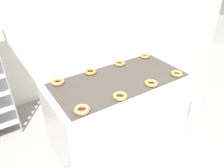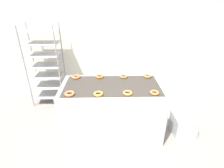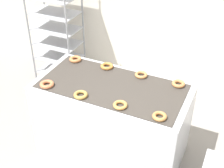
{
  "view_description": "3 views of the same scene",
  "coord_description": "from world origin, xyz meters",
  "px_view_note": "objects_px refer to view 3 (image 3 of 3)",
  "views": [
    {
      "loc": [
        -1.21,
        -1.04,
        2.12
      ],
      "look_at": [
        0.0,
        0.8,
        0.76
      ],
      "focal_mm": 35.0,
      "sensor_mm": 36.0,
      "label": 1
    },
    {
      "loc": [
        -0.06,
        -1.77,
        2.14
      ],
      "look_at": [
        0.0,
        0.65,
        0.92
      ],
      "focal_mm": 28.0,
      "sensor_mm": 36.0,
      "label": 2
    },
    {
      "loc": [
        1.11,
        -1.73,
        2.71
      ],
      "look_at": [
        0.0,
        0.65,
        0.92
      ],
      "focal_mm": 50.0,
      "sensor_mm": 36.0,
      "label": 3
    }
  ],
  "objects_px": {
    "fryer_machine": "(112,119)",
    "donut_near_left": "(47,84)",
    "donut_near_right": "(160,116)",
    "donut_far_left": "(75,59)",
    "donut_far_midright": "(141,75)",
    "donut_near_midright": "(120,105)",
    "baking_rack_cart": "(56,29)",
    "donut_near_midleft": "(81,95)",
    "donut_far_right": "(178,84)",
    "donut_far_midleft": "(107,66)"
  },
  "relations": [
    {
      "from": "donut_near_midright",
      "to": "donut_far_left",
      "type": "xyz_separation_m",
      "value": [
        -0.82,
        0.57,
        0.0
      ]
    },
    {
      "from": "baking_rack_cart",
      "to": "donut_near_midright",
      "type": "distance_m",
      "value": 2.04
    },
    {
      "from": "donut_far_left",
      "to": "donut_far_midright",
      "type": "relative_size",
      "value": 1.03
    },
    {
      "from": "donut_near_left",
      "to": "donut_far_midright",
      "type": "xyz_separation_m",
      "value": [
        0.81,
        0.58,
        -0.0
      ]
    },
    {
      "from": "donut_far_left",
      "to": "donut_far_midright",
      "type": "distance_m",
      "value": 0.81
    },
    {
      "from": "donut_near_right",
      "to": "baking_rack_cart",
      "type": "bearing_deg",
      "value": 146.3
    },
    {
      "from": "donut_near_left",
      "to": "donut_far_right",
      "type": "distance_m",
      "value": 1.35
    },
    {
      "from": "donut_near_midleft",
      "to": "donut_far_right",
      "type": "distance_m",
      "value": 1.01
    },
    {
      "from": "donut_near_left",
      "to": "donut_near_midright",
      "type": "bearing_deg",
      "value": 0.41
    },
    {
      "from": "donut_near_right",
      "to": "donut_far_midleft",
      "type": "height_order",
      "value": "donut_far_midleft"
    },
    {
      "from": "donut_near_left",
      "to": "donut_near_right",
      "type": "distance_m",
      "value": 1.2
    },
    {
      "from": "donut_near_right",
      "to": "fryer_machine",
      "type": "bearing_deg",
      "value": 154.77
    },
    {
      "from": "baking_rack_cart",
      "to": "donut_near_right",
      "type": "relative_size",
      "value": 12.78
    },
    {
      "from": "donut_near_midleft",
      "to": "fryer_machine",
      "type": "bearing_deg",
      "value": 55.89
    },
    {
      "from": "donut_near_midleft",
      "to": "donut_far_midright",
      "type": "xyz_separation_m",
      "value": [
        0.41,
        0.59,
        -0.0
      ]
    },
    {
      "from": "donut_near_midright",
      "to": "donut_far_midleft",
      "type": "relative_size",
      "value": 0.95
    },
    {
      "from": "donut_far_midleft",
      "to": "donut_near_midleft",
      "type": "bearing_deg",
      "value": -89.78
    },
    {
      "from": "baking_rack_cart",
      "to": "donut_near_midleft",
      "type": "height_order",
      "value": "baking_rack_cart"
    },
    {
      "from": "donut_far_right",
      "to": "fryer_machine",
      "type": "bearing_deg",
      "value": -154.46
    },
    {
      "from": "baking_rack_cart",
      "to": "donut_far_midleft",
      "type": "height_order",
      "value": "baking_rack_cart"
    },
    {
      "from": "donut_near_midright",
      "to": "donut_near_right",
      "type": "distance_m",
      "value": 0.38
    },
    {
      "from": "donut_near_left",
      "to": "donut_far_midright",
      "type": "relative_size",
      "value": 1.06
    },
    {
      "from": "fryer_machine",
      "to": "donut_far_right",
      "type": "distance_m",
      "value": 0.83
    },
    {
      "from": "donut_near_left",
      "to": "donut_near_midleft",
      "type": "xyz_separation_m",
      "value": [
        0.4,
        -0.01,
        -0.0
      ]
    },
    {
      "from": "baking_rack_cart",
      "to": "donut_far_left",
      "type": "height_order",
      "value": "baking_rack_cart"
    },
    {
      "from": "donut_near_midleft",
      "to": "donut_far_left",
      "type": "bearing_deg",
      "value": 124.66
    },
    {
      "from": "donut_near_left",
      "to": "donut_far_midright",
      "type": "bearing_deg",
      "value": 35.6
    },
    {
      "from": "fryer_machine",
      "to": "donut_near_midright",
      "type": "bearing_deg",
      "value": -52.51
    },
    {
      "from": "donut_near_left",
      "to": "baking_rack_cart",
      "type": "bearing_deg",
      "value": 120.0
    },
    {
      "from": "donut_near_left",
      "to": "donut_near_midright",
      "type": "relative_size",
      "value": 1.06
    },
    {
      "from": "fryer_machine",
      "to": "donut_far_midleft",
      "type": "xyz_separation_m",
      "value": [
        -0.2,
        0.3,
        0.47
      ]
    },
    {
      "from": "fryer_machine",
      "to": "donut_near_midleft",
      "type": "bearing_deg",
      "value": -124.11
    },
    {
      "from": "donut_far_left",
      "to": "donut_far_midleft",
      "type": "relative_size",
      "value": 0.99
    },
    {
      "from": "donut_far_right",
      "to": "donut_far_midleft",
      "type": "bearing_deg",
      "value": 179.52
    },
    {
      "from": "donut_near_left",
      "to": "donut_far_left",
      "type": "bearing_deg",
      "value": 90.02
    },
    {
      "from": "donut_far_midleft",
      "to": "donut_far_left",
      "type": "bearing_deg",
      "value": -177.98
    },
    {
      "from": "donut_near_midright",
      "to": "donut_far_midright",
      "type": "height_order",
      "value": "same"
    },
    {
      "from": "donut_near_left",
      "to": "donut_far_right",
      "type": "height_order",
      "value": "donut_near_left"
    },
    {
      "from": "donut_near_right",
      "to": "donut_far_right",
      "type": "height_order",
      "value": "donut_far_right"
    },
    {
      "from": "donut_far_midleft",
      "to": "donut_near_left",
      "type": "bearing_deg",
      "value": -124.34
    },
    {
      "from": "donut_near_left",
      "to": "donut_near_midleft",
      "type": "bearing_deg",
      "value": -1.52
    },
    {
      "from": "baking_rack_cart",
      "to": "donut_far_midleft",
      "type": "distance_m",
      "value": 1.36
    },
    {
      "from": "fryer_machine",
      "to": "donut_far_right",
      "type": "relative_size",
      "value": 11.76
    },
    {
      "from": "donut_near_right",
      "to": "donut_far_left",
      "type": "bearing_deg",
      "value": 154.68
    },
    {
      "from": "donut_near_right",
      "to": "donut_far_left",
      "type": "xyz_separation_m",
      "value": [
        -1.2,
        0.57,
        0.0
      ]
    },
    {
      "from": "donut_near_left",
      "to": "donut_far_midright",
      "type": "height_order",
      "value": "donut_near_left"
    },
    {
      "from": "fryer_machine",
      "to": "donut_near_left",
      "type": "bearing_deg",
      "value": -154.68
    },
    {
      "from": "fryer_machine",
      "to": "baking_rack_cart",
      "type": "height_order",
      "value": "baking_rack_cart"
    },
    {
      "from": "donut_far_midleft",
      "to": "donut_far_midright",
      "type": "bearing_deg",
      "value": -0.85
    },
    {
      "from": "donut_near_left",
      "to": "donut_near_midleft",
      "type": "distance_m",
      "value": 0.4
    }
  ]
}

